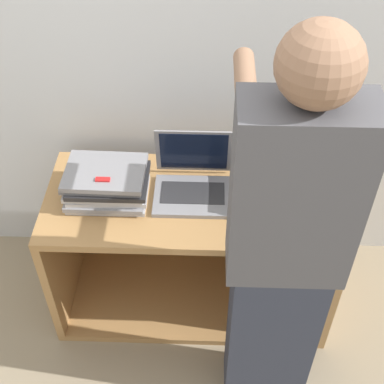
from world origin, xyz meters
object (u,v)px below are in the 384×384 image
Objects in this scene: laptop_stack_left at (107,183)px; laptop_stack_right at (279,189)px; laptop_open at (193,181)px; person at (284,256)px.

laptop_stack_right is at bearing -0.18° from laptop_stack_left.
person reaches higher than laptop_open.
laptop_stack_left is 0.98× the size of laptop_stack_right.
person reaches higher than laptop_stack_right.
person is at bearing -94.51° from laptop_stack_right.
laptop_stack_right is at bearing 85.49° from person.
laptop_stack_left is (-0.37, -0.05, 0.02)m from laptop_open.
laptop_open is 0.62m from person.
laptop_stack_left is at bearing 179.82° from laptop_stack_right.
laptop_open is at bearing 172.30° from laptop_stack_right.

